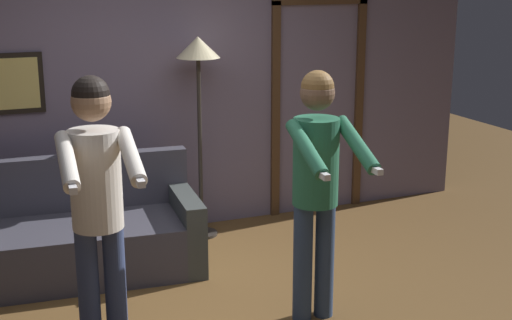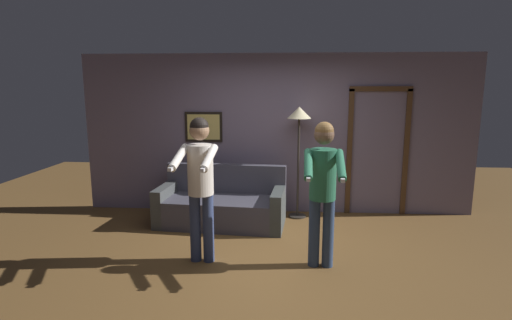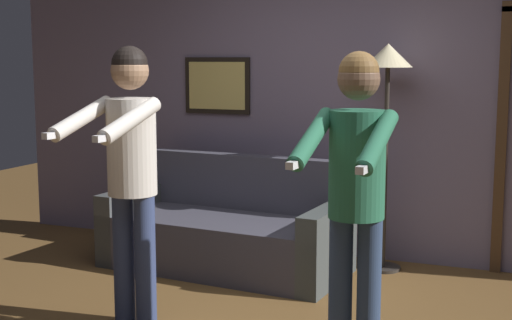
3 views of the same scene
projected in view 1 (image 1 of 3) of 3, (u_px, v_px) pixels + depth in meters
back_wall_assembly at (152, 89)px, 6.23m from camera, size 6.40×0.10×2.60m
couch at (75, 239)px, 5.55m from camera, size 1.96×1.01×0.87m
torchiere_lamp at (198, 67)px, 6.03m from camera, size 0.37×0.37×1.77m
person_standing_left at (97, 192)px, 4.12m from camera, size 0.46×0.73×1.73m
person_standing_right at (317, 174)px, 4.61m from camera, size 0.45×0.70×1.69m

